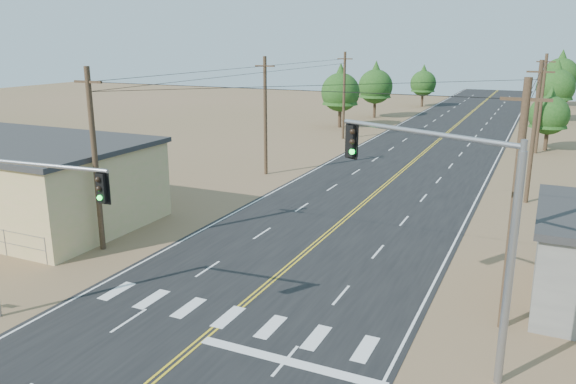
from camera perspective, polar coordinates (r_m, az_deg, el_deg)
The scene contains 15 objects.
road at distance 43.40m, azimuth 8.96°, elevation -0.06°, with size 15.00×200.00×0.02m, color black.
utility_pole_left_near at distance 31.83m, azimuth -19.01°, elevation 3.17°, with size 1.80×0.30×10.00m.
utility_pole_left_mid at distance 48.03m, azimuth -2.32°, elevation 7.80°, with size 1.80×0.30×10.00m.
utility_pole_left_far at distance 66.34m, azimuth 5.71°, elevation 9.79°, with size 1.80×0.30×10.00m.
utility_pole_right_near at distance 23.20m, azimuth 22.01°, elevation -1.39°, with size 1.80×0.30×10.00m.
utility_pole_right_mid at distance 42.80m, azimuth 23.70°, elevation 5.63°, with size 1.80×0.30×10.00m.
utility_pole_right_far at distance 62.66m, azimuth 24.33°, elevation 8.22°, with size 1.80×0.30×10.00m.
signal_mast_left at distance 24.24m, azimuth -25.68°, elevation -1.95°, with size 6.35×0.73×7.00m.
signal_mast_right at distance 20.10m, azimuth 16.57°, elevation -1.57°, with size 6.93×3.26×8.38m.
tree_left_near at distance 75.13m, azimuth 5.35°, elevation 10.45°, with size 5.06×5.06×8.43m.
tree_left_mid at distance 85.47m, azimuth 8.89°, elevation 10.89°, with size 5.04×5.04×8.39m.
tree_left_far at distance 101.54m, azimuth 13.59°, elevation 10.93°, with size 4.38×4.38×7.31m.
tree_right_near at distance 64.86m, azimuth 25.03°, elevation 7.46°, with size 4.06×4.06×6.77m.
tree_right_mid at distance 89.24m, azimuth 25.58°, elevation 9.90°, with size 5.21×5.21×8.69m.
tree_right_far at distance 110.23m, azimuth 25.98°, elevation 10.95°, with size 5.87×5.87×9.78m.
Camera 1 is at (11.30, -10.35, 11.30)m, focal length 35.00 mm.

